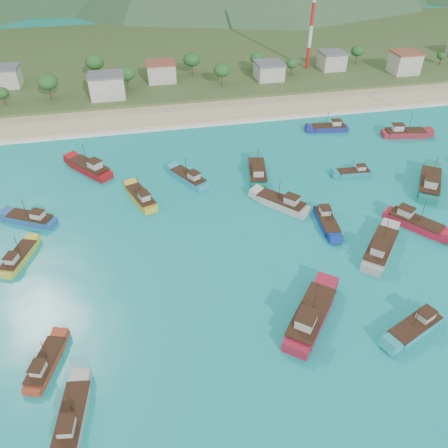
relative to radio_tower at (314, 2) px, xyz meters
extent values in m
plane|color=#0D8795|center=(-43.91, -108.00, -23.92)|extent=(600.00, 600.00, 0.00)
cube|color=beige|center=(-43.91, -29.00, -23.92)|extent=(400.00, 18.00, 1.20)
cube|color=#385123|center=(-43.91, 32.00, -23.92)|extent=(400.00, 110.00, 2.40)
cube|color=white|center=(-43.91, -38.50, -23.92)|extent=(400.00, 2.50, 0.08)
cube|color=beige|center=(-104.92, 2.56, -19.30)|extent=(7.45, 8.14, 6.03)
cube|color=beige|center=(-72.35, -14.75, -18.87)|extent=(10.55, 8.19, 6.90)
cube|color=beige|center=(-54.31, -3.10, -19.30)|extent=(9.36, 7.81, 6.05)
cube|color=beige|center=(-17.34, -8.37, -19.73)|extent=(8.94, 9.02, 5.18)
cube|color=beige|center=(8.37, -2.73, -19.46)|extent=(8.48, 8.18, 5.71)
cube|color=beige|center=(32.09, -12.25, -18.86)|extent=(9.09, 8.09, 6.92)
cylinder|color=red|center=(0.00, 0.00, -18.60)|extent=(1.20, 1.20, 7.44)
cylinder|color=white|center=(0.00, 0.00, -11.16)|extent=(1.20, 1.20, 7.44)
cylinder|color=red|center=(0.00, 0.00, -3.72)|extent=(1.20, 1.20, 7.44)
cube|color=teal|center=(-27.03, -118.75, -23.38)|extent=(10.79, 6.78, 1.89)
cube|color=beige|center=(-25.06, -117.95, -21.66)|extent=(2.91, 2.66, 1.54)
cylinder|color=#382114|center=(-27.58, -118.98, -20.30)|extent=(0.12, 0.12, 4.25)
cube|color=#A49E96|center=(-23.19, -100.77, -23.16)|extent=(11.37, 12.05, 2.33)
cube|color=beige|center=(-24.94, -102.71, -21.05)|extent=(3.69, 3.73, 1.89)
cylinder|color=#382114|center=(-22.70, -100.22, -19.38)|extent=(0.12, 0.12, 5.24)
cube|color=maroon|center=(7.34, -57.06, -23.25)|extent=(12.26, 5.51, 2.15)
cube|color=beige|center=(4.96, -56.64, -21.30)|extent=(3.03, 2.60, 1.75)
cylinder|color=#382114|center=(8.00, -57.18, -19.75)|extent=(0.12, 0.12, 4.84)
cube|color=maroon|center=(-77.07, -58.93, -23.17)|extent=(10.88, 12.18, 2.30)
cube|color=beige|center=(-75.44, -60.94, -21.09)|extent=(3.61, 3.69, 1.87)
cylinder|color=#382114|center=(-77.52, -58.37, -19.43)|extent=(0.12, 0.12, 5.18)
cube|color=maroon|center=(-41.75, -113.60, -23.06)|extent=(12.05, 13.31, 2.53)
cube|color=beige|center=(-43.57, -115.78, -20.77)|extent=(3.98, 4.06, 2.05)
cylinder|color=#382114|center=(-41.24, -112.99, -18.95)|extent=(0.12, 0.12, 5.69)
cube|color=#99361D|center=(-81.17, -113.60, -23.50)|extent=(5.33, 9.40, 1.64)
cube|color=beige|center=(-81.74, -115.35, -22.01)|extent=(2.21, 2.46, 1.33)
cylinder|color=#382114|center=(-81.01, -113.11, -20.84)|extent=(0.12, 0.12, 3.69)
cube|color=navy|center=(-11.89, -49.24, -23.39)|extent=(10.56, 4.31, 1.86)
cube|color=beige|center=(-9.81, -49.51, -21.70)|extent=(2.55, 2.16, 1.52)
cylinder|color=#382114|center=(-12.47, -49.17, -20.36)|extent=(0.12, 0.12, 4.20)
cube|color=red|center=(-12.50, -94.93, -23.26)|extent=(9.57, 11.50, 2.12)
cube|color=beige|center=(-13.88, -92.98, -21.34)|extent=(3.28, 3.40, 1.72)
cylinder|color=#382114|center=(-12.11, -95.47, -19.81)|extent=(0.12, 0.12, 4.77)
cube|color=navy|center=(-29.57, -90.79, -23.42)|extent=(3.93, 10.15, 1.80)
cube|color=beige|center=(-29.36, -88.77, -21.79)|extent=(2.04, 2.43, 1.46)
cylinder|color=#382114|center=(-29.63, -91.34, -20.50)|extent=(0.12, 0.12, 4.05)
cube|color=gold|center=(-65.70, -74.09, -23.36)|extent=(6.55, 11.06, 1.93)
cube|color=beige|center=(-64.96, -76.14, -21.61)|extent=(2.65, 2.93, 1.57)
cylinder|color=#382114|center=(-65.90, -73.53, -20.22)|extent=(0.12, 0.12, 4.34)
cube|color=#A59E95|center=(-77.00, -122.66, -23.40)|extent=(4.42, 10.43, 1.84)
cube|color=beige|center=(-77.30, -124.70, -21.74)|extent=(2.17, 2.54, 1.49)
cylinder|color=#382114|center=(-76.91, -122.09, -20.42)|extent=(0.12, 0.12, 4.13)
cube|color=teal|center=(-15.64, -73.39, -23.56)|extent=(8.53, 3.04, 1.52)
cube|color=beige|center=(-13.93, -73.50, -22.18)|extent=(2.00, 1.66, 1.24)
cylinder|color=#382114|center=(-16.11, -73.36, -21.08)|extent=(0.12, 0.12, 3.43)
cube|color=#235092|center=(-88.13, -77.39, -23.39)|extent=(10.50, 7.45, 1.87)
cube|color=beige|center=(-86.27, -78.36, -21.69)|extent=(2.94, 2.75, 1.52)
cylinder|color=#382114|center=(-88.64, -77.11, -20.35)|extent=(0.12, 0.12, 4.20)
cube|color=#127564|center=(-38.19, -69.37, -23.19)|extent=(6.10, 12.92, 2.26)
cube|color=beige|center=(-38.70, -71.87, -21.14)|extent=(2.80, 3.23, 1.84)
cylinder|color=#382114|center=(-38.05, -68.68, -19.52)|extent=(0.12, 0.12, 5.09)
cube|color=teal|center=(-54.47, -68.10, -23.35)|extent=(8.14, 10.84, 1.95)
cube|color=beige|center=(-53.36, -69.99, -21.58)|extent=(2.92, 3.09, 1.58)
cylinder|color=#382114|center=(-54.78, -67.58, -20.18)|extent=(0.12, 0.12, 4.38)
cube|color=gold|center=(-88.48, -89.18, -23.47)|extent=(5.82, 9.75, 1.70)
cube|color=beige|center=(-89.14, -90.98, -21.92)|extent=(2.34, 2.59, 1.38)
cylinder|color=#382114|center=(-88.30, -88.68, -20.70)|extent=(0.12, 0.12, 3.83)
cube|color=beige|center=(-36.56, -82.48, -23.26)|extent=(10.30, 10.99, 2.12)
cube|color=beige|center=(-34.98, -84.26, -21.34)|extent=(3.35, 3.39, 1.72)
cylinder|color=#382114|center=(-37.00, -81.99, -19.82)|extent=(0.12, 0.12, 4.76)
cube|color=#156C5C|center=(-1.40, -82.38, -23.06)|extent=(11.35, 13.72, 2.52)
cube|color=beige|center=(-3.04, -84.70, -20.77)|extent=(3.90, 4.05, 2.05)
cylinder|color=#382114|center=(-0.95, -81.73, -18.96)|extent=(0.12, 0.12, 5.68)
camera|label=1|loc=(-64.29, -155.16, 29.46)|focal=35.00mm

